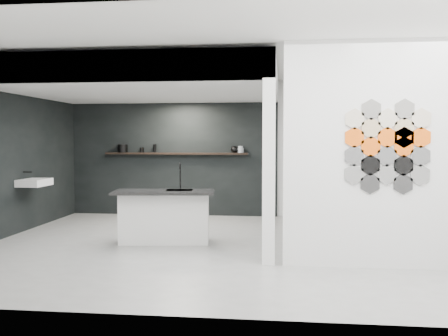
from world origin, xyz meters
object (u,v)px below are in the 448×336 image
glass_vase (241,149)px  bottle_dark (155,148)px  utensil_cup (142,150)px  wall_basin (34,183)px  partition_panel (383,155)px  glass_bowl (241,150)px  kettle (235,149)px  kitchen_island (165,216)px  stockpot (123,148)px

glass_vase → bottle_dark: size_ratio=0.81×
utensil_cup → wall_basin: bearing=-122.4°
partition_panel → glass_bowl: size_ratio=20.99×
glass_bowl → utensil_cup: bearing=180.0°
glass_vase → bottle_dark: (-1.80, 0.00, 0.02)m
partition_panel → glass_vase: (-2.08, 3.87, -0.01)m
kettle → utensil_cup: 1.96m
kitchen_island → glass_bowl: bearing=64.0°
partition_panel → bottle_dark: size_ratio=16.32×
kitchen_island → glass_vase: 3.04m
wall_basin → kitchen_island: bearing=-14.9°
partition_panel → stockpot: (-4.57, 3.87, 0.00)m
stockpot → glass_bowl: bearing=0.0°
kitchen_island → partition_panel: bearing=-27.5°
stockpot → utensil_cup: stockpot is taller
glass_vase → bottle_dark: 1.80m
partition_panel → wall_basin: 5.78m
kitchen_island → glass_vase: bearing=64.0°
stockpot → kettle: bearing=0.0°
glass_bowl → glass_vase: 0.02m
bottle_dark → utensil_cup: size_ratio=1.64×
kitchen_island → kettle: size_ratio=9.76×
kitchen_island → utensil_cup: size_ratio=15.25×
partition_panel → kettle: (-2.20, 3.87, -0.01)m
wall_basin → utensil_cup: (1.31, 2.07, 0.52)m
partition_panel → glass_bowl: 4.39m
kitchen_island → glass_vase: size_ratio=11.53×
partition_panel → kettle: size_ratio=17.13×
wall_basin → glass_bowl: bearing=31.3°
bottle_dark → partition_panel: bearing=-44.9°
glass_bowl → wall_basin: bearing=-148.7°
kitchen_island → bottle_dark: 3.01m
kitchen_island → utensil_cup: utensil_cup is taller
wall_basin → bottle_dark: bearing=52.4°
stockpot → glass_vase: stockpot is taller
partition_panel → stockpot: bearing=139.8°
glass_bowl → bottle_dark: size_ratio=0.78×
wall_basin → bottle_dark: size_ratio=3.50×
kitchen_island → stockpot: bearing=112.9°
wall_basin → kettle: 3.90m
partition_panel → glass_vase: partition_panel is taller
stockpot → utensil_cup: 0.42m
wall_basin → kettle: size_ratio=3.67×
partition_panel → kitchen_island: partition_panel is taller
kitchen_island → wall_basin: bearing=158.4°
kettle → glass_vase: (0.12, 0.00, -0.00)m
kettle → utensil_cup: (-1.96, 0.00, -0.02)m
wall_basin → stockpot: 2.32m
stockpot → glass_bowl: size_ratio=1.55×
glass_bowl → kitchen_island: bearing=-109.4°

